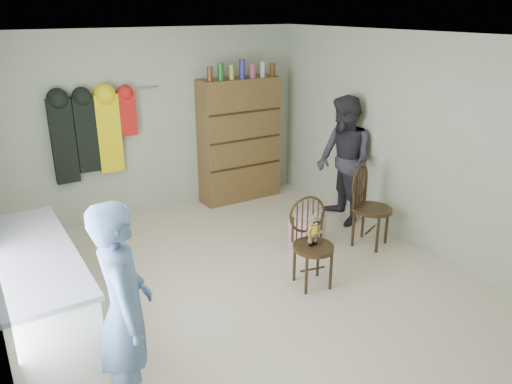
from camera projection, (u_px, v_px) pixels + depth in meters
ground_plane at (246, 288)px, 5.19m from camera, size 5.00×5.00×0.00m
room_walls at (218, 129)px, 5.06m from camera, size 5.00×5.00×5.00m
counter at (39, 303)px, 4.07m from camera, size 0.64×1.86×0.94m
chair_front at (311, 238)px, 5.10m from camera, size 0.49×0.49×0.94m
chair_far at (368, 203)px, 5.97m from camera, size 0.59×0.59×1.00m
striped_bag at (307, 232)px, 5.98m from camera, size 0.47×0.43×0.41m
person_left at (125, 311)px, 3.38m from camera, size 0.50×0.66×1.61m
person_right at (344, 161)px, 6.52m from camera, size 0.80×0.94×1.70m
dresser at (239, 139)px, 7.32m from camera, size 1.20×0.39×2.07m
coat_rack at (92, 134)px, 6.25m from camera, size 1.42×0.12×1.09m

